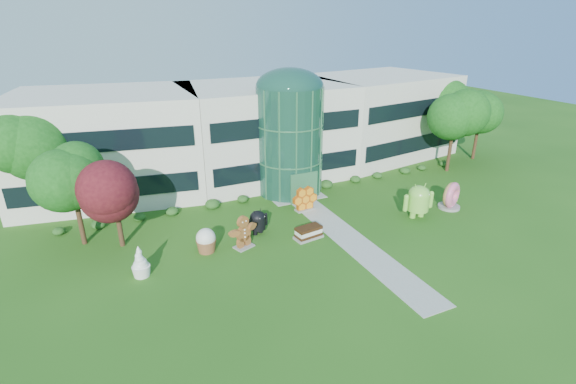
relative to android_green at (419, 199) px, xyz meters
name	(u,v)px	position (x,y,z in m)	size (l,w,h in m)	color
ground	(360,248)	(-7.17, -2.30, -1.62)	(140.00, 140.00, 0.00)	#215114
building	(265,130)	(-7.17, 15.70, 3.03)	(46.00, 15.00, 9.30)	beige
atrium	(290,141)	(-7.17, 9.70, 3.28)	(6.00, 6.00, 9.80)	#194738
walkway	(345,235)	(-7.17, -0.30, -1.60)	(2.40, 20.00, 0.04)	#9E9E93
tree_red	(116,208)	(-22.67, 5.20, 1.38)	(4.00, 4.00, 6.00)	#3F0C14
trees_backdrop	(285,146)	(-7.17, 10.70, 2.58)	(52.00, 8.00, 8.40)	#124A12
android_green	(419,199)	(0.00, 0.00, 0.00)	(2.86, 1.91, 3.24)	#77C940
android_black	(258,220)	(-13.06, 2.80, -0.52)	(1.94, 1.30, 2.21)	black
donut	(451,195)	(3.77, 0.23, -0.41)	(2.32, 1.11, 2.41)	#E95897
gingerbread	(243,232)	(-14.74, 1.27, -0.37)	(2.71, 1.04, 2.50)	maroon
ice_cream_sandwich	(309,232)	(-9.89, 0.50, -1.14)	(2.14, 1.07, 0.96)	black
honeycomb	(305,200)	(-7.86, 5.11, -0.66)	(2.45, 0.88, 1.93)	orange
froyo	(140,261)	(-21.87, 0.56, -0.56)	(1.24, 1.24, 2.13)	white
cupcake	(206,240)	(-17.32, 1.81, -0.73)	(1.48, 1.48, 1.78)	white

